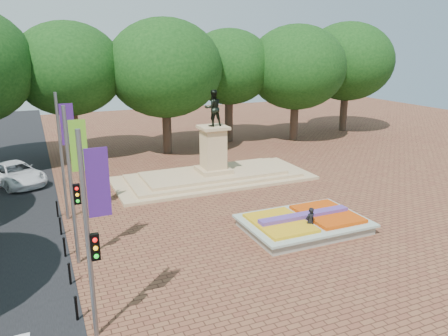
% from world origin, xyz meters
% --- Properties ---
extents(ground, '(90.00, 90.00, 0.00)m').
position_xyz_m(ground, '(0.00, 0.00, 0.00)').
color(ground, brown).
rests_on(ground, ground).
extents(flower_bed, '(6.30, 4.30, 0.91)m').
position_xyz_m(flower_bed, '(1.03, -2.00, 0.38)').
color(flower_bed, gray).
rests_on(flower_bed, ground).
extents(monument, '(14.00, 6.00, 6.40)m').
position_xyz_m(monument, '(0.00, 8.00, 0.88)').
color(monument, tan).
rests_on(monument, ground).
extents(tree_row_back, '(44.80, 8.80, 10.43)m').
position_xyz_m(tree_row_back, '(2.33, 18.00, 6.67)').
color(tree_row_back, '#36271D').
rests_on(tree_row_back, ground).
extents(banner_poles, '(0.88, 11.17, 7.00)m').
position_xyz_m(banner_poles, '(-10.08, -1.31, 3.88)').
color(banner_poles, slate).
rests_on(banner_poles, ground).
extents(bollard_row, '(0.12, 13.12, 0.98)m').
position_xyz_m(bollard_row, '(-10.70, -1.50, 0.53)').
color(bollard_row, black).
rests_on(bollard_row, ground).
extents(van, '(4.52, 6.04, 1.52)m').
position_xyz_m(van, '(-12.91, 12.52, 0.76)').
color(van, silver).
rests_on(van, ground).
extents(pedestrian, '(0.61, 0.45, 1.54)m').
position_xyz_m(pedestrian, '(0.82, -2.79, 0.77)').
color(pedestrian, black).
rests_on(pedestrian, ground).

